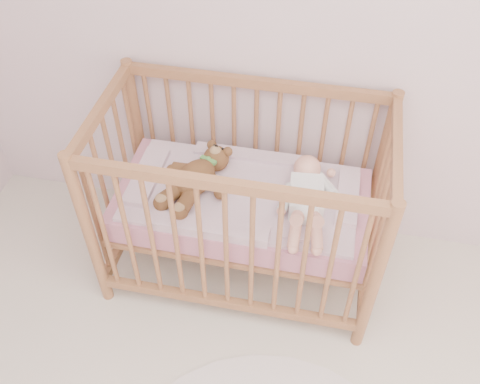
% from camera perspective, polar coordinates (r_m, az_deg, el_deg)
% --- Properties ---
extents(wall_back, '(4.00, 0.02, 2.70)m').
position_cam_1_polar(wall_back, '(2.41, 12.13, 18.60)').
color(wall_back, silver).
rests_on(wall_back, floor).
extents(crib, '(1.36, 0.76, 1.00)m').
position_cam_1_polar(crib, '(2.62, 0.22, -1.07)').
color(crib, '#9A6A41').
rests_on(crib, floor).
extents(mattress, '(1.22, 0.62, 0.13)m').
position_cam_1_polar(mattress, '(2.63, 0.22, -1.29)').
color(mattress, '#C67B85').
rests_on(mattress, crib).
extents(blanket, '(1.10, 0.58, 0.06)m').
position_cam_1_polar(blanket, '(2.58, 0.23, -0.15)').
color(blanket, '#D190AC').
rests_on(blanket, mattress).
extents(baby, '(0.35, 0.62, 0.14)m').
position_cam_1_polar(baby, '(2.49, 7.12, -0.31)').
color(baby, white).
rests_on(baby, blanket).
extents(teddy_bear, '(0.51, 0.60, 0.14)m').
position_cam_1_polar(teddy_bear, '(2.54, -4.77, 1.59)').
color(teddy_bear, brown).
rests_on(teddy_bear, blanket).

